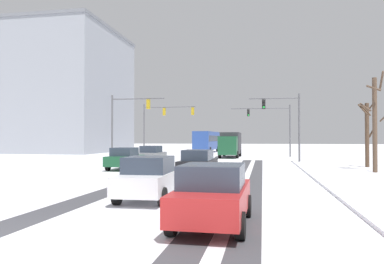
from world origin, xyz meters
name	(u,v)px	position (x,y,z in m)	size (l,w,h in m)	color
ground_plane	(21,237)	(0.00, 0.00, 0.00)	(300.00, 300.00, 0.00)	white
wheel_track_left_lane	(158,174)	(-1.04, 15.28, 0.00)	(1.18, 33.61, 0.01)	#424247
wheel_track_right_lane	(256,176)	(5.12, 15.28, 0.00)	(0.73, 33.61, 0.01)	#424247
wheel_track_center	(237,176)	(3.94, 15.28, 0.00)	(0.85, 33.61, 0.01)	#424247
sidewalk_kerb_right	(353,180)	(10.29, 13.75, 0.06)	(4.00, 33.61, 0.12)	white
traffic_signal_far_left	(162,119)	(-6.61, 36.47, 4.67)	(6.58, 0.54, 6.50)	#56565B
traffic_signal_near_left	(126,117)	(-7.46, 26.54, 4.38)	(5.35, 0.38, 6.50)	#56565B
traffic_signal_near_right	(286,117)	(7.65, 28.52, 4.34)	(4.76, 0.41, 6.50)	#56565B
traffic_signal_far_right	(273,121)	(6.76, 40.46, 4.51)	(7.46, 0.54, 6.50)	#56565B
car_grey_lead	(151,155)	(-4.44, 25.02, 0.82)	(1.94, 4.15, 1.62)	slate
car_dark_green_second	(125,158)	(-4.46, 18.39, 0.82)	(1.85, 4.11, 1.62)	#194C2D
car_black_third	(198,163)	(1.76, 13.98, 0.82)	(1.96, 4.16, 1.62)	black
car_white_fourth	(149,178)	(1.34, 5.68, 0.82)	(1.91, 4.14, 1.62)	silver
car_red_fifth	(213,195)	(4.23, 1.96, 0.82)	(1.90, 4.13, 1.62)	red
bus_oncoming	(207,140)	(-3.47, 52.99, 1.99)	(2.99, 11.09, 3.38)	#284793
box_truck_delivery	(230,144)	(1.64, 37.78, 1.63)	(2.37, 7.42, 3.02)	#194C2D
bare_tree_sidewalk_mid	(375,121)	(13.00, 19.35, 3.46)	(2.01, 1.96, 6.79)	brown
bare_tree_sidewalk_far	(367,133)	(13.73, 24.21, 2.76)	(1.33, 1.30, 5.29)	#4C3828
office_building_far_left_block	(57,92)	(-29.23, 51.07, 10.29)	(20.83, 20.98, 20.56)	#9399A3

